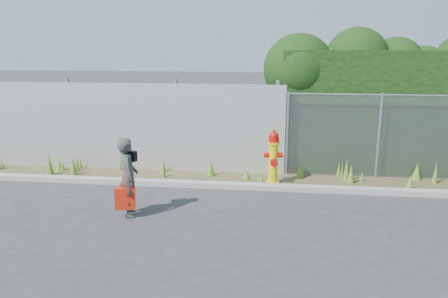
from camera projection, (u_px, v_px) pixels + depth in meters
name	position (u px, v px, depth m)	size (l,w,h in m)	color
ground	(231.00, 220.00, 8.03)	(80.00, 80.00, 0.00)	#323134
curb	(239.00, 186.00, 9.75)	(16.00, 0.22, 0.12)	gray
weed_strip	(250.00, 174.00, 10.35)	(16.00, 1.34, 0.55)	#433C26
corrugated_fence	(116.00, 127.00, 11.04)	(8.50, 0.21, 2.30)	silver
chainlink_fence	(425.00, 137.00, 10.18)	(6.50, 0.07, 2.05)	gray
hedge	(416.00, 90.00, 10.95)	(7.79, 1.95, 3.56)	black
fire_hydrant	(273.00, 158.00, 9.91)	(0.43, 0.38, 1.27)	yellow
woman	(128.00, 177.00, 8.10)	(0.55, 0.36, 1.50)	#0E5950
red_tote_bag	(125.00, 198.00, 8.04)	(0.37, 0.14, 0.48)	red
black_shoulder_bag	(130.00, 156.00, 8.11)	(0.26, 0.11, 0.19)	black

